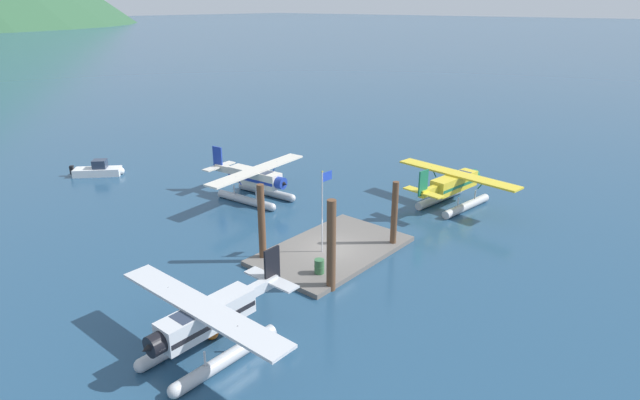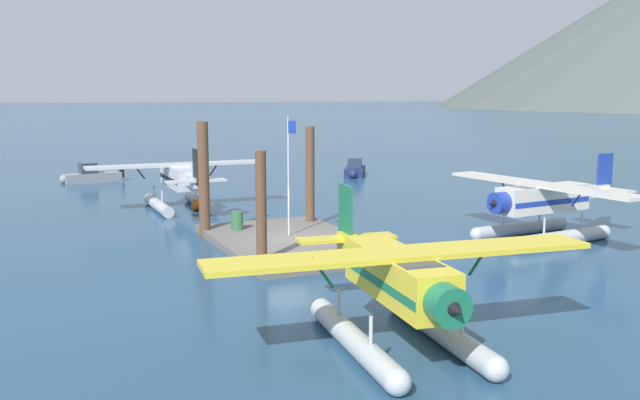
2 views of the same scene
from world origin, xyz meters
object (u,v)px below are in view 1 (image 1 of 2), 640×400
Objects in this scene: flagpole at (324,201)px; seaplane_yellow_stbd_aft at (454,187)px; seaplane_cream_bow_right at (255,181)px; boat_white_open_north at (99,170)px; fuel_drum at (319,266)px; seaplane_silver_port_aft at (207,324)px; mooring_buoy at (212,333)px.

flagpole reaches higher than seaplane_yellow_stbd_aft.
seaplane_cream_bow_right is 2.56× the size of boat_white_open_north.
fuel_drum is 8.83m from seaplane_silver_port_aft.
fuel_drum is at bearing 0.01° from mooring_buoy.
flagpole reaches higher than seaplane_cream_bow_right.
flagpole is at bearing -87.93° from boat_white_open_north.
seaplane_silver_port_aft is 24.61m from seaplane_yellow_stbd_aft.
fuel_drum is at bearing -144.55° from flagpole.
fuel_drum is 15.88m from seaplane_yellow_stbd_aft.
boat_white_open_north is (-5.14, 15.99, -1.09)m from seaplane_cream_bow_right.
flagpole reaches higher than seaplane_silver_port_aft.
fuel_drum is 28.58m from boat_white_open_north.
seaplane_yellow_stbd_aft is at bearing 0.86° from seaplane_silver_port_aft.
mooring_buoy is 0.06× the size of seaplane_cream_bow_right.
seaplane_silver_port_aft is at bearing -174.71° from fuel_drum.
seaplane_yellow_stbd_aft is 32.38m from boat_white_open_north.
seaplane_cream_bow_right and seaplane_yellow_stbd_aft have the same top height.
seaplane_cream_bow_right reaches higher than mooring_buoy.
mooring_buoy is 0.06× the size of seaplane_yellow_stbd_aft.
fuel_drum is at bearing 5.29° from seaplane_silver_port_aft.
seaplane_silver_port_aft is 20.37m from seaplane_cream_bow_right.
seaplane_silver_port_aft is 0.99× the size of seaplane_yellow_stbd_aft.
flagpole reaches higher than boat_white_open_north.
flagpole reaches higher than mooring_buoy.
seaplane_yellow_stbd_aft is at bearing -1.06° from mooring_buoy.
seaplane_silver_port_aft is (-0.80, -0.81, 1.24)m from mooring_buoy.
seaplane_yellow_stbd_aft is (9.24, -13.00, 0.00)m from seaplane_cream_bow_right.
seaplane_silver_port_aft is at bearing -134.64° from mooring_buoy.
flagpole is 0.52× the size of seaplane_silver_port_aft.
mooring_buoy is at bearing -170.52° from flagpole.
fuel_drum is (-2.44, -1.73, -2.96)m from flagpole.
seaplane_silver_port_aft reaches higher than boat_white_open_north.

